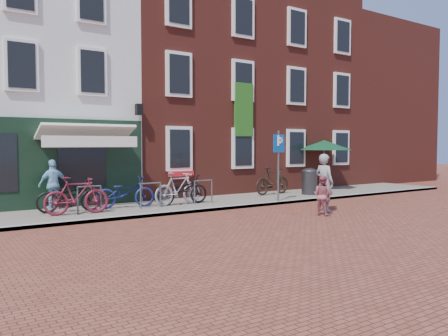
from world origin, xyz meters
TOP-DOWN VIEW (x-y plane):
  - ground at (0.00, 0.00)m, footprint 80.00×80.00m
  - sidewalk at (1.00, 1.50)m, footprint 24.00×3.00m
  - building_stucco at (-5.00, 7.00)m, footprint 8.00×8.00m
  - building_brick_mid at (2.00, 7.00)m, footprint 6.00×8.00m
  - building_brick_right at (8.00, 7.00)m, footprint 6.00×8.00m
  - filler_right at (14.50, 7.00)m, footprint 7.00×8.00m
  - litter_bin at (5.59, 1.16)m, footprint 0.63×0.63m
  - parking_sign at (3.12, 0.24)m, footprint 0.50×0.08m
  - parasol at (7.74, 2.40)m, footprint 2.54×2.54m
  - woman at (3.13, -2.00)m, footprint 0.49×0.71m
  - boy at (2.46, -2.56)m, footprint 0.57×0.67m
  - cafe_person at (-4.21, 2.60)m, footprint 0.97×0.52m
  - bicycle_0 at (-3.95, 1.74)m, footprint 1.99×0.91m
  - bicycle_1 at (-3.90, 1.12)m, footprint 1.90×0.69m
  - bicycle_2 at (-2.18, 1.67)m, footprint 1.99×0.93m
  - bicycle_3 at (-0.42, 1.34)m, footprint 1.91×0.74m
  - bicycle_4 at (-0.23, 1.39)m, footprint 1.93×0.69m
  - bicycle_5 at (4.31, 1.99)m, footprint 1.90×0.71m

SIDE VIEW (x-z plane):
  - ground at x=0.00m, z-range 0.00..0.00m
  - sidewalk at x=1.00m, z-range 0.00..0.10m
  - bicycle_0 at x=-3.95m, z-range 0.10..1.11m
  - bicycle_2 at x=-2.18m, z-range 0.10..1.11m
  - bicycle_4 at x=-0.23m, z-range 0.10..1.11m
  - boy at x=2.46m, z-range 0.00..1.21m
  - bicycle_1 at x=-3.90m, z-range 0.10..1.22m
  - bicycle_3 at x=-0.42m, z-range 0.10..1.22m
  - bicycle_5 at x=4.31m, z-range 0.10..1.22m
  - litter_bin at x=5.59m, z-range 0.12..1.28m
  - cafe_person at x=-4.21m, z-range 0.10..1.68m
  - woman at x=3.13m, z-range 0.00..1.86m
  - parking_sign at x=3.12m, z-range 0.52..3.08m
  - parasol at x=7.74m, z-range 1.04..3.40m
  - building_stucco at x=-5.00m, z-range 0.00..9.00m
  - filler_right at x=14.50m, z-range 0.00..9.00m
  - building_brick_mid at x=2.00m, z-range 0.00..10.00m
  - building_brick_right at x=8.00m, z-range 0.00..10.00m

